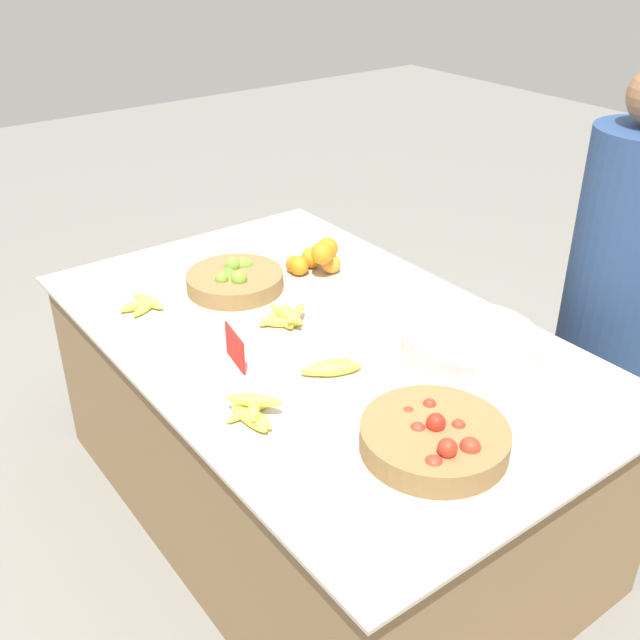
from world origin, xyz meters
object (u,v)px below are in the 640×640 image
object	(u,v)px
lime_bowl	(235,280)
tomato_basket	(434,438)
metal_bowl	(470,343)
price_sign	(235,348)
vendor_person	(613,310)

from	to	relation	value
lime_bowl	tomato_basket	xyz separation A→B (m)	(1.06, -0.06, 0.00)
metal_bowl	tomato_basket	bearing A→B (deg)	-57.26
price_sign	vendor_person	xyz separation A→B (m)	(0.44, 1.24, -0.09)
lime_bowl	vendor_person	xyz separation A→B (m)	(0.86, 0.99, -0.07)
lime_bowl	metal_bowl	bearing A→B (deg)	22.76
price_sign	vendor_person	size ratio (longest dim) A/B	0.09
metal_bowl	vendor_person	bearing A→B (deg)	84.99
metal_bowl	vendor_person	world-z (taller)	vendor_person
lime_bowl	tomato_basket	world-z (taller)	tomato_basket
tomato_basket	metal_bowl	bearing A→B (deg)	122.74
lime_bowl	metal_bowl	world-z (taller)	lime_bowl
tomato_basket	price_sign	bearing A→B (deg)	-163.48
tomato_basket	price_sign	xyz separation A→B (m)	(-0.64, -0.19, 0.02)
metal_bowl	price_sign	xyz separation A→B (m)	(-0.38, -0.59, 0.01)
metal_bowl	vendor_person	size ratio (longest dim) A/B	0.26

